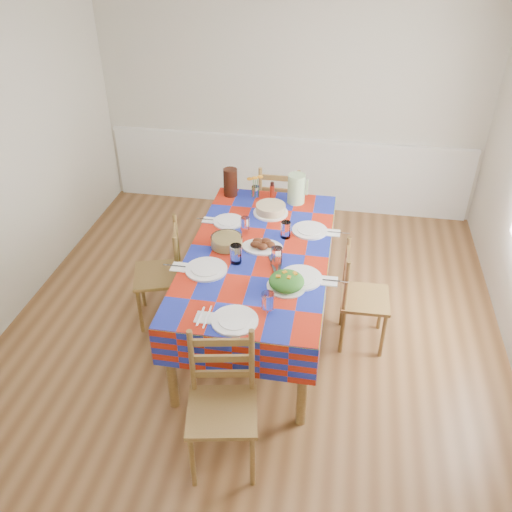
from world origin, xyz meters
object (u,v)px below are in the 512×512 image
Objects in this scene: dining_table at (259,260)px; chair_far at (280,208)px; chair_near at (222,406)px; green_pitcher at (296,189)px; chair_right at (360,298)px; meat_platter at (262,245)px; tea_pitcher at (230,182)px; chair_left at (163,274)px.

dining_table is 2.12× the size of chair_far.
chair_near reaches higher than dining_table.
green_pitcher is 2.36m from chair_near.
chair_near is 1.65m from chair_right.
green_pitcher is 0.28× the size of chair_far.
chair_far is at bearing 79.00° from chair_near.
green_pitcher reaches higher than chair_far.
meat_platter is 1.02m from tea_pitcher.
chair_near is at bearing -91.21° from meat_platter.
tea_pitcher is 1.15m from chair_left.
green_pitcher reaches higher than chair_left.
dining_table is 1.41m from chair_far.
meat_platter is 0.89m from green_pitcher.
dining_table is 7.62× the size of green_pitcher.
chair_near is (-0.01, -1.38, -0.24)m from dining_table.
chair_near is 1.09× the size of chair_right.
green_pitcher is (0.19, 0.86, 0.12)m from meat_platter.
chair_far is 1.08× the size of chair_right.
chair_near is (-0.22, -2.30, -0.48)m from green_pitcher.
tea_pitcher is 2.43m from chair_near.
chair_far is (0.01, 2.77, -0.00)m from chair_near.
meat_platter is 0.35× the size of chair_left.
chair_right is at bearing -53.67° from green_pitcher.
chair_right is at bearing -35.70° from tea_pitcher.
tea_pitcher is 0.29× the size of chair_right.
chair_right is at bearing 122.58° from chair_far.
meat_platter is at bearing 84.94° from chair_right.
green_pitcher reaches higher than chair_right.
tea_pitcher is 0.27× the size of chair_near.
tea_pitcher reaches higher than meat_platter.
chair_left is (-0.88, -1.37, -0.02)m from chair_far.
tea_pitcher is (-0.65, 0.04, -0.01)m from green_pitcher.
chair_right is at bearing -0.08° from dining_table.
dining_table is 1.41m from chair_near.
dining_table is 0.14m from meat_platter.
chair_right is at bearing -3.42° from meat_platter.
dining_table is at bearing 71.89° from chair_left.
chair_far reaches higher than dining_table.
green_pitcher reaches higher than meat_platter.
chair_far is (-0.02, 1.33, -0.37)m from meat_platter.
chair_near is 1.65m from chair_left.
green_pitcher is 0.71m from chair_far.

